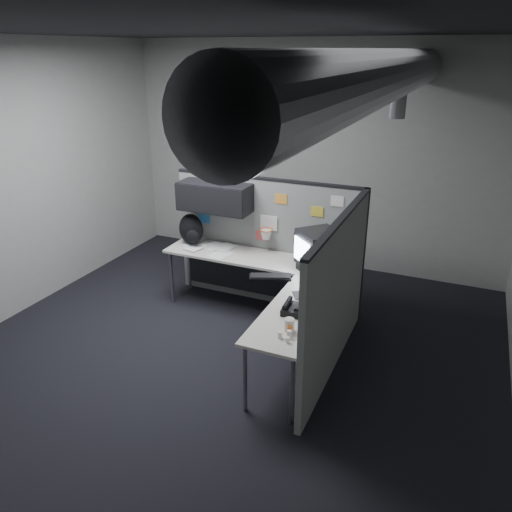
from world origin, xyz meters
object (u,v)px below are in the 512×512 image
at_px(phone, 294,309).
at_px(desk, 266,278).
at_px(monitor, 319,251).
at_px(backpack, 191,230).
at_px(keyboard, 270,277).

bearing_deg(phone, desk, 132.93).
xyz_separation_m(monitor, backpack, (-1.73, 0.16, -0.05)).
xyz_separation_m(phone, backpack, (-1.80, 1.18, 0.15)).
relative_size(phone, backpack, 0.63).
height_order(desk, keyboard, keyboard).
bearing_deg(keyboard, desk, 144.28).
distance_m(keyboard, phone, 0.79).
distance_m(monitor, backpack, 1.74).
relative_size(monitor, keyboard, 1.22).
bearing_deg(desk, backpack, 163.77).
relative_size(desk, monitor, 3.93).
bearing_deg(monitor, desk, -164.49).
bearing_deg(monitor, keyboard, -138.89).
relative_size(desk, keyboard, 4.80).
bearing_deg(desk, monitor, 17.38).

